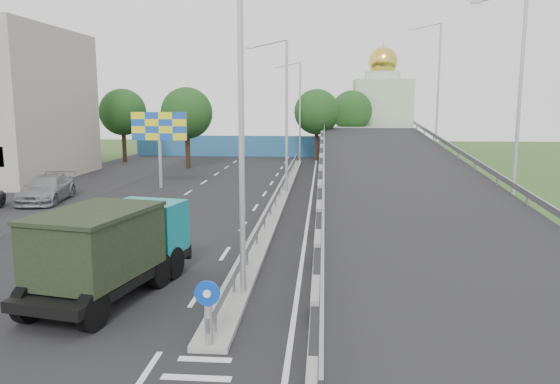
# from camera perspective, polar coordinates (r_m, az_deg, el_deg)

# --- Properties ---
(road_surface) EXTENTS (26.00, 90.00, 0.04)m
(road_surface) POSITION_cam_1_polar(r_m,az_deg,el_deg) (31.58, -6.06, -1.97)
(road_surface) COLOR black
(road_surface) RESTS_ON ground
(parking_strip) EXTENTS (8.00, 90.00, 0.05)m
(parking_strip) POSITION_cam_1_polar(r_m,az_deg,el_deg) (36.29, -26.68, -1.45)
(parking_strip) COLOR black
(parking_strip) RESTS_ON ground
(median) EXTENTS (1.00, 44.00, 0.20)m
(median) POSITION_cam_1_polar(r_m,az_deg,el_deg) (35.07, -0.03, -0.63)
(median) COLOR gray
(median) RESTS_ON ground
(overpass_ramp) EXTENTS (10.00, 50.00, 3.50)m
(overpass_ramp) POSITION_cam_1_polar(r_m,az_deg,el_deg) (35.03, 12.30, 1.88)
(overpass_ramp) COLOR gray
(overpass_ramp) RESTS_ON ground
(median_guardrail) EXTENTS (0.09, 44.00, 0.71)m
(median_guardrail) POSITION_cam_1_polar(r_m,az_deg,el_deg) (34.96, -0.03, 0.42)
(median_guardrail) COLOR gray
(median_guardrail) RESTS_ON median
(sign_bollard) EXTENTS (0.64, 0.23, 1.67)m
(sign_bollard) POSITION_cam_1_polar(r_m,az_deg,el_deg) (13.89, -7.52, -12.39)
(sign_bollard) COLOR black
(sign_bollard) RESTS_ON median
(lamp_post_near) EXTENTS (2.74, 0.18, 10.08)m
(lamp_post_near) POSITION_cam_1_polar(r_m,az_deg,el_deg) (16.65, -4.73, 8.10)
(lamp_post_near) COLOR #B2B5B7
(lamp_post_near) RESTS_ON median
(lamp_post_mid) EXTENTS (2.74, 0.18, 10.08)m
(lamp_post_mid) POSITION_cam_1_polar(r_m,az_deg,el_deg) (36.53, 0.40, 8.77)
(lamp_post_mid) COLOR #B2B5B7
(lamp_post_mid) RESTS_ON median
(lamp_post_far) EXTENTS (2.74, 0.18, 10.08)m
(lamp_post_far) POSITION_cam_1_polar(r_m,az_deg,el_deg) (56.50, 1.91, 8.96)
(lamp_post_far) COLOR #B2B5B7
(lamp_post_far) RESTS_ON median
(blue_wall) EXTENTS (30.00, 0.50, 2.40)m
(blue_wall) POSITION_cam_1_polar(r_m,az_deg,el_deg) (63.00, -1.60, 4.80)
(blue_wall) COLOR #276990
(blue_wall) RESTS_ON ground
(church) EXTENTS (7.00, 7.00, 13.80)m
(church) POSITION_cam_1_polar(r_m,az_deg,el_deg) (70.80, 10.57, 8.47)
(church) COLOR #B2CCAD
(church) RESTS_ON ground
(billboard) EXTENTS (4.00, 0.24, 5.50)m
(billboard) POSITION_cam_1_polar(r_m,az_deg,el_deg) (40.25, -12.51, 6.29)
(billboard) COLOR #B2B5B7
(billboard) RESTS_ON ground
(tree_left_mid) EXTENTS (4.80, 4.80, 7.60)m
(tree_left_mid) POSITION_cam_1_polar(r_m,az_deg,el_deg) (52.04, -9.72, 8.11)
(tree_left_mid) COLOR black
(tree_left_mid) RESTS_ON ground
(tree_median_far) EXTENTS (4.80, 4.80, 7.60)m
(tree_median_far) POSITION_cam_1_polar(r_m,az_deg,el_deg) (58.45, 3.87, 8.33)
(tree_median_far) COLOR black
(tree_median_far) RESTS_ON ground
(tree_left_far) EXTENTS (4.80, 4.80, 7.60)m
(tree_left_far) POSITION_cam_1_polar(r_m,az_deg,el_deg) (59.21, -16.11, 8.01)
(tree_left_far) COLOR black
(tree_left_far) RESTS_ON ground
(tree_ramp_far) EXTENTS (4.80, 4.80, 7.60)m
(tree_ramp_far) POSITION_cam_1_polar(r_m,az_deg,el_deg) (65.52, 7.49, 8.38)
(tree_ramp_far) COLOR black
(tree_ramp_far) RESTS_ON ground
(dump_truck) EXTENTS (3.72, 7.05, 2.95)m
(dump_truck) POSITION_cam_1_polar(r_m,az_deg,el_deg) (18.27, -17.13, -5.42)
(dump_truck) COLOR black
(dump_truck) RESTS_ON ground
(parked_car_d) EXTENTS (3.11, 5.95, 1.65)m
(parked_car_d) POSITION_cam_1_polar(r_m,az_deg,el_deg) (37.11, -23.19, 0.30)
(parked_car_d) COLOR gray
(parked_car_d) RESTS_ON ground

